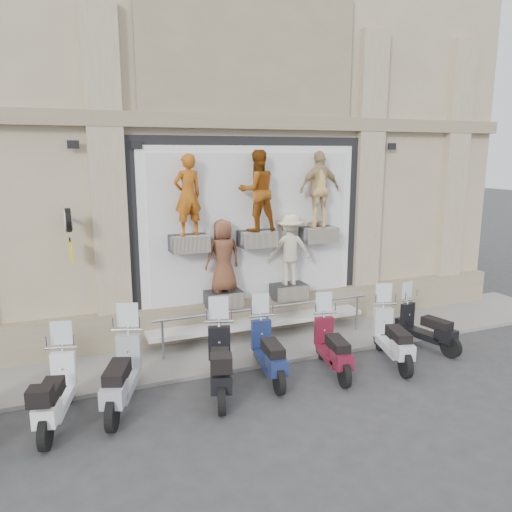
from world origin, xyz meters
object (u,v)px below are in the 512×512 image
Objects in this scene: scooter_c at (121,362)px; scooter_h at (427,318)px; clock_sign_bracket at (69,228)px; scooter_f at (333,337)px; scooter_g at (393,327)px; scooter_d at (220,351)px; scooter_e at (269,341)px; guard_rail at (267,327)px; scooter_b at (55,380)px.

scooter_c is 1.17× the size of scooter_h.
clock_sign_bracket is 2.89m from scooter_c.
scooter_g is (1.35, -0.08, 0.03)m from scooter_f.
scooter_f is (3.96, -0.12, -0.09)m from scooter_c.
scooter_d is 1.07m from scooter_e.
guard_rail is 2.72× the size of scooter_g.
scooter_e is 2.62m from scooter_g.
scooter_f is (4.56, -2.13, -2.08)m from clock_sign_bracket.
scooter_e reaches higher than scooter_f.
scooter_g is (2.00, -1.75, 0.29)m from guard_rail.
scooter_c is (0.60, -2.01, -1.99)m from clock_sign_bracket.
clock_sign_bracket reaches higher than scooter_h.
scooter_b is at bearing -150.43° from scooter_c.
scooter_d is 1.10× the size of scooter_f.
guard_rail is 2.53× the size of scooter_c.
guard_rail is at bearing 122.43° from scooter_f.
clock_sign_bracket is 0.56× the size of scooter_e.
scooter_d reaches higher than scooter_f.
clock_sign_bracket is at bearing 152.93° from scooter_d.
scooter_c reaches higher than scooter_g.
scooter_b is 1.04m from scooter_c.
scooter_d is at bearing -165.22° from scooter_g.
scooter_g is (2.60, -0.30, 0.01)m from scooter_e.
scooter_h is at bearing 20.18° from scooter_d.
scooter_c is at bearing 168.13° from scooter_h.
clock_sign_bracket reaches higher than scooter_d.
scooter_e is at bearing 29.99° from scooter_d.
scooter_f is (0.66, -1.67, 0.26)m from guard_rail.
scooter_d is 1.16× the size of scooter_h.
scooter_e reaches higher than guard_rail.
scooter_c is 3.96m from scooter_f.
scooter_e is 1.08× the size of scooter_h.
scooter_g reaches higher than guard_rail.
scooter_h is (7.49, 0.33, -0.06)m from scooter_b.
clock_sign_bracket is (-3.90, 0.47, 2.34)m from guard_rail.
scooter_f is (1.25, -0.22, -0.02)m from scooter_e.
scooter_c reaches higher than guard_rail.
scooter_g is (5.90, -2.21, -2.05)m from clock_sign_bracket.
scooter_b reaches higher than guard_rail.
scooter_e is at bearing 167.62° from scooter_h.
scooter_c reaches higher than scooter_f.
scooter_g is 1.09× the size of scooter_h.
scooter_d is 1.07× the size of scooter_e.
scooter_h is (2.50, 0.27, -0.03)m from scooter_f.
scooter_d is 2.29m from scooter_f.
scooter_d is 4.81m from scooter_h.
scooter_h is (3.16, -1.39, 0.23)m from guard_rail.
scooter_h reaches higher than guard_rail.
scooter_e is 0.99× the size of scooter_g.
scooter_h is (6.46, 0.15, -0.12)m from scooter_c.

